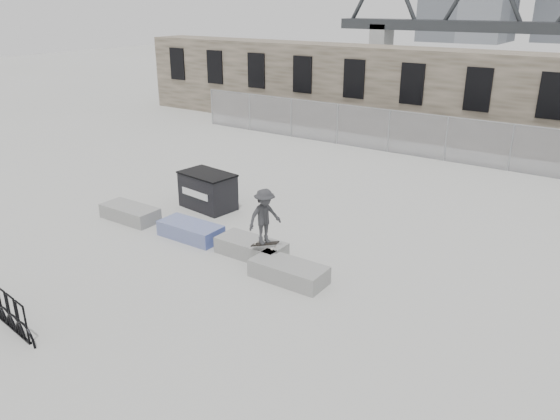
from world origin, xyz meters
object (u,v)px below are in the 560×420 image
object	(u,v)px
planter_center_left	(191,230)
planter_offset	(289,271)
skateboarder	(265,217)
planter_center_right	(251,247)
dumpster	(208,190)
planter_far_left	(130,212)

from	to	relation	value
planter_center_left	planter_offset	size ratio (longest dim) A/B	1.00
planter_offset	skateboarder	world-z (taller)	skateboarder
planter_center_left	planter_center_right	distance (m)	2.26
planter_center_left	skateboarder	size ratio (longest dim) A/B	1.20
planter_center_right	planter_offset	xyz separation A→B (m)	(1.67, -0.60, 0.00)
planter_center_right	dumpster	xyz separation A→B (m)	(-3.54, 2.18, 0.38)
planter_center_left	planter_far_left	bearing A→B (deg)	-178.93
planter_far_left	planter_center_right	distance (m)	4.92
dumpster	planter_offset	bearing A→B (deg)	-20.78
planter_far_left	skateboarder	distance (m)	5.80
planter_center_right	skateboarder	bearing A→B (deg)	-26.16
planter_far_left	dumpster	distance (m)	2.70
planter_center_right	planter_far_left	bearing A→B (deg)	-178.72
dumpster	skateboarder	distance (m)	5.06
planter_center_left	planter_offset	bearing A→B (deg)	-7.83
planter_far_left	skateboarder	bearing A→B (deg)	-2.63
dumpster	planter_center_right	bearing A→B (deg)	-24.34
planter_far_left	dumpster	bearing A→B (deg)	59.04
planter_far_left	dumpster	size ratio (longest dim) A/B	0.98
planter_offset	skateboarder	xyz separation A→B (m)	(-0.92, 0.23, 1.22)
planter_offset	dumpster	distance (m)	5.92
planter_far_left	planter_offset	bearing A→B (deg)	-4.26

